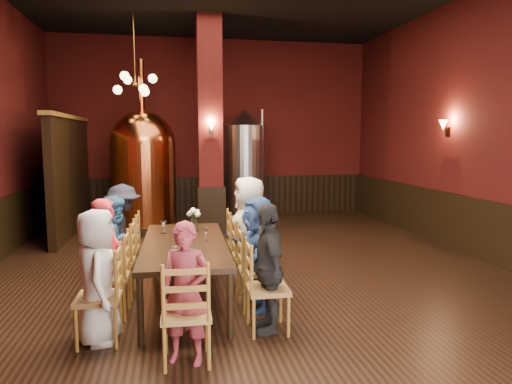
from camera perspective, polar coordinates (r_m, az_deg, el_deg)
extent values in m
plane|color=black|center=(7.23, -1.33, -9.41)|extent=(10.00, 10.00, 0.00)
cube|color=#49110F|center=(11.91, -5.21, 7.91)|extent=(8.00, 0.02, 4.50)
cube|color=#49110F|center=(2.17, 20.46, 12.32)|extent=(8.00, 0.02, 4.50)
cube|color=#49110F|center=(8.55, 26.42, 7.65)|extent=(0.02, 10.00, 4.50)
cube|color=black|center=(8.66, 25.59, -3.98)|extent=(0.08, 9.90, 1.00)
cube|color=black|center=(11.97, -5.10, -0.49)|extent=(7.90, 0.08, 1.00)
cube|color=#49110F|center=(9.69, -5.79, 8.15)|extent=(0.58, 0.58, 4.50)
cube|color=black|center=(10.31, -22.19, 1.75)|extent=(0.22, 3.50, 2.40)
cube|color=black|center=(5.68, -8.93, -6.53)|extent=(1.05, 2.42, 0.06)
cylinder|color=black|center=(4.72, -14.27, -14.24)|extent=(0.07, 0.07, 0.69)
cylinder|color=black|center=(4.72, -3.24, -14.02)|extent=(0.07, 0.07, 0.69)
cylinder|color=black|center=(6.89, -12.62, -7.44)|extent=(0.07, 0.07, 0.69)
cylinder|color=black|center=(6.89, -5.24, -7.29)|extent=(0.07, 0.07, 0.69)
imported|color=silver|center=(4.80, -19.19, -9.95)|extent=(0.50, 0.70, 1.34)
imported|color=red|center=(5.44, -17.98, -7.86)|extent=(0.36, 0.52, 1.35)
imported|color=#275583|center=(6.08, -17.03, -6.55)|extent=(0.47, 0.69, 1.30)
imported|color=black|center=(6.72, -16.27, -4.91)|extent=(0.51, 0.89, 1.38)
imported|color=black|center=(4.80, 1.49, -9.44)|extent=(0.36, 0.81, 1.36)
imported|color=#2B4983|center=(5.44, 0.17, -7.56)|extent=(0.45, 1.26, 1.35)
imported|color=beige|center=(6.06, -0.85, -5.25)|extent=(0.53, 0.77, 1.51)
imported|color=#191C33|center=(6.73, -1.68, -5.06)|extent=(0.32, 0.63, 1.27)
imported|color=maroon|center=(4.21, -8.77, -12.38)|extent=(0.55, 0.46, 1.29)
cylinder|color=black|center=(10.37, -13.67, -4.12)|extent=(1.55, 1.55, 0.17)
cylinder|color=#B7552A|center=(10.23, -13.82, 1.10)|extent=(1.71, 1.71, 1.72)
sphere|color=#B7552A|center=(10.18, -13.96, 5.93)|extent=(1.38, 1.38, 1.38)
cylinder|color=#B7552A|center=(10.24, -14.16, 12.70)|extent=(0.14, 0.14, 1.12)
cylinder|color=#B2B2B7|center=(11.29, -1.43, 2.44)|extent=(1.39, 1.39, 2.31)
cone|color=#B2B2B7|center=(11.27, -1.45, 9.25)|extent=(1.11, 1.11, 0.37)
cylinder|color=#B2B2B7|center=(10.98, 0.78, 3.52)|extent=(0.07, 0.07, 2.59)
cylinder|color=white|center=(6.33, -7.72, -4.05)|extent=(0.09, 0.09, 0.17)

